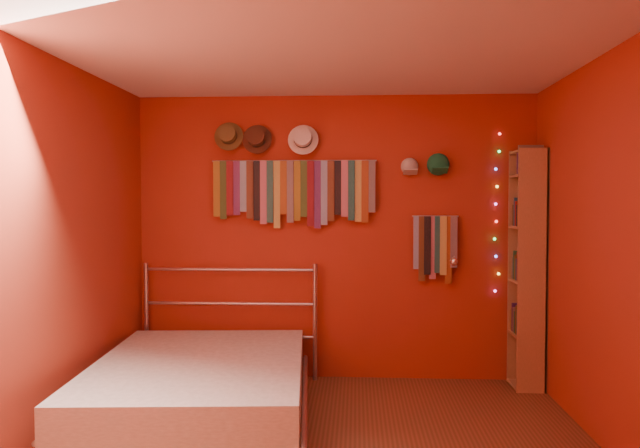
% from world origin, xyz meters
% --- Properties ---
extents(back_wall, '(3.50, 0.02, 2.50)m').
position_xyz_m(back_wall, '(0.00, 1.75, 1.25)').
color(back_wall, '#A3231A').
rests_on(back_wall, ground).
extents(right_wall, '(0.02, 3.50, 2.50)m').
position_xyz_m(right_wall, '(1.75, 0.00, 1.25)').
color(right_wall, '#A3231A').
rests_on(right_wall, ground).
extents(left_wall, '(0.02, 3.50, 2.50)m').
position_xyz_m(left_wall, '(-1.75, 0.00, 1.25)').
color(left_wall, '#A3231A').
rests_on(left_wall, ground).
extents(ceiling, '(3.50, 3.50, 0.02)m').
position_xyz_m(ceiling, '(0.00, 0.00, 2.50)').
color(ceiling, white).
rests_on(ceiling, back_wall).
extents(tie_rack, '(1.45, 0.03, 0.60)m').
position_xyz_m(tie_rack, '(-0.36, 1.68, 1.68)').
color(tie_rack, silver).
rests_on(tie_rack, back_wall).
extents(small_tie_rack, '(0.40, 0.03, 0.59)m').
position_xyz_m(small_tie_rack, '(0.87, 1.69, 1.19)').
color(small_tie_rack, silver).
rests_on(small_tie_rack, back_wall).
extents(fedora_olive, '(0.26, 0.14, 0.25)m').
position_xyz_m(fedora_olive, '(-0.93, 1.66, 2.15)').
color(fedora_olive, brown).
rests_on(fedora_olive, back_wall).
extents(fedora_brown, '(0.26, 0.14, 0.26)m').
position_xyz_m(fedora_brown, '(-0.68, 1.66, 2.12)').
color(fedora_brown, '#49281A').
rests_on(fedora_brown, back_wall).
extents(fedora_white, '(0.27, 0.15, 0.26)m').
position_xyz_m(fedora_white, '(-0.28, 1.66, 2.12)').
color(fedora_white, white).
rests_on(fedora_white, back_wall).
extents(cap_white, '(0.16, 0.21, 0.16)m').
position_xyz_m(cap_white, '(0.65, 1.70, 1.87)').
color(cap_white, beige).
rests_on(cap_white, back_wall).
extents(cap_green, '(0.19, 0.23, 0.19)m').
position_xyz_m(cap_green, '(0.90, 1.70, 1.89)').
color(cap_green, '#1A7745').
rests_on(cap_green, back_wall).
extents(fairy_lights, '(0.06, 0.02, 1.39)m').
position_xyz_m(fairy_lights, '(1.40, 1.71, 1.47)').
color(fairy_lights, '#FF3333').
rests_on(fairy_lights, back_wall).
extents(reading_lamp, '(0.07, 0.28, 0.08)m').
position_xyz_m(reading_lamp, '(1.01, 1.53, 1.06)').
color(reading_lamp, silver).
rests_on(reading_lamp, back_wall).
extents(bookshelf, '(0.25, 0.34, 2.00)m').
position_xyz_m(bookshelf, '(1.66, 1.53, 1.02)').
color(bookshelf, olive).
rests_on(bookshelf, ground).
extents(bed, '(1.70, 2.17, 1.02)m').
position_xyz_m(bed, '(-0.92, 0.58, 0.24)').
color(bed, silver).
rests_on(bed, ground).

